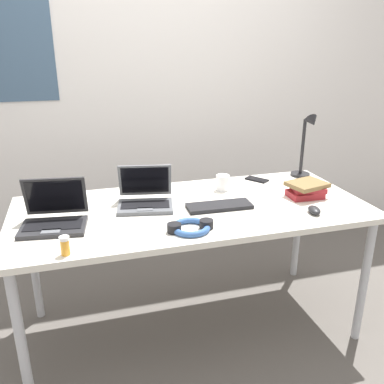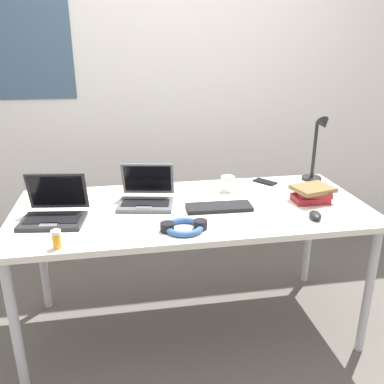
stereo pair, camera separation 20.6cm
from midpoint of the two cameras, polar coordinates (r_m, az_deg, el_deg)
name	(u,v)px [view 1 (the left image)]	position (r m, az deg, el deg)	size (l,w,h in m)	color
ground_plane	(192,326)	(2.47, -2.52, -18.20)	(12.00, 12.00, 0.00)	#56514C
wall_back	(149,77)	(3.03, -8.06, 15.60)	(6.00, 0.13, 2.60)	silver
desk	(192,217)	(2.11, -2.80, -3.53)	(1.80, 0.80, 0.74)	silver
desk_lamp	(306,146)	(2.56, 13.39, 6.19)	(0.12, 0.18, 0.40)	black
laptop_center	(54,217)	(2.00, -21.54, -3.36)	(0.32, 0.28, 0.21)	#232326
laptop_near_mouse	(145,198)	(2.11, -9.33, -0.91)	(0.32, 0.30, 0.20)	#515459
external_keyboard	(219,206)	(2.07, 0.99, -2.03)	(0.33, 0.12, 0.02)	black
computer_mouse	(314,210)	(2.06, 13.98, -2.53)	(0.06, 0.10, 0.03)	black
cell_phone	(257,180)	(2.50, 6.71, 1.70)	(0.06, 0.14, 0.01)	black
headphones	(191,227)	(1.83, -3.45, -4.96)	(0.21, 0.18, 0.04)	#335999
pill_bottle	(65,245)	(1.73, -20.65, -7.07)	(0.04, 0.04, 0.08)	gold
book_stack	(306,189)	(2.27, 13.21, 0.34)	(0.23, 0.20, 0.08)	maroon
coffee_mug	(223,183)	(2.31, 1.82, 1.28)	(0.11, 0.08, 0.09)	white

